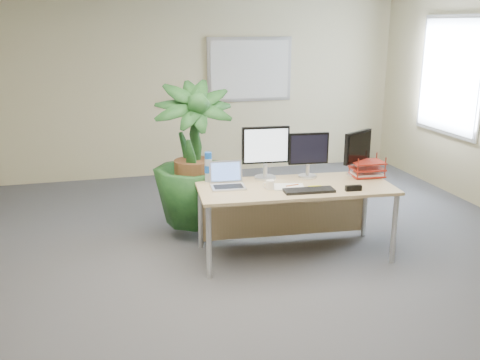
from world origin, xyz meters
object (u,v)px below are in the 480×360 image
object	(u,v)px
floor_plant	(193,168)
monitor_left	(266,149)
laptop	(227,180)
desk	(292,197)
monitor_right	(308,152)

from	to	relation	value
floor_plant	monitor_left	size ratio (longest dim) A/B	2.85
floor_plant	laptop	bearing A→B (deg)	-70.52
desk	monitor_left	world-z (taller)	monitor_left
monitor_left	monitor_right	size ratio (longest dim) A/B	1.16
laptop	floor_plant	bearing A→B (deg)	109.48
floor_plant	monitor_left	world-z (taller)	floor_plant
monitor_left	laptop	size ratio (longest dim) A/B	1.55
desk	monitor_left	bearing A→B (deg)	135.52
desk	monitor_right	xyz separation A→B (m)	(0.22, 0.15, 0.41)
desk	monitor_right	world-z (taller)	monitor_right
desk	monitor_left	size ratio (longest dim) A/B	3.64
floor_plant	monitor_right	world-z (taller)	floor_plant
laptop	monitor_left	bearing A→B (deg)	19.85
monitor_right	laptop	size ratio (longest dim) A/B	1.34
desk	laptop	bearing A→B (deg)	175.28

